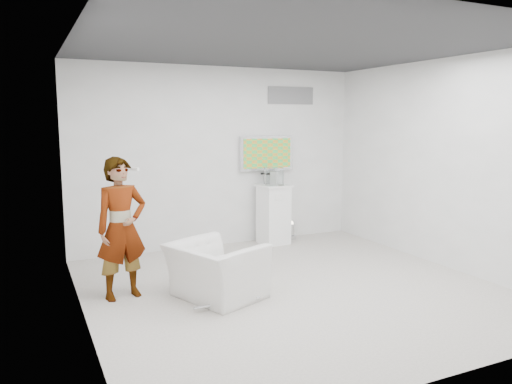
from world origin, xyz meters
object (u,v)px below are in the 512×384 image
tv (266,153)px  pedestal (273,214)px  armchair (216,271)px  floor_uplight (291,230)px  person (122,228)px

tv → pedestal: size_ratio=0.98×
armchair → tv: bearing=-59.9°
tv → floor_uplight: size_ratio=3.24×
tv → floor_uplight: (0.44, -0.12, -1.40)m
person → armchair: size_ratio=1.65×
armchair → floor_uplight: bearing=-67.4°
person → pedestal: (2.85, 1.60, -0.34)m
pedestal → armchair: bearing=-131.5°
tv → armchair: bearing=-128.0°
person → pedestal: person is taller
pedestal → floor_uplight: 0.58m
person → pedestal: bearing=17.2°
armchair → pedestal: size_ratio=1.00×
pedestal → tv: bearing=92.1°
armchair → pedestal: 2.80m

